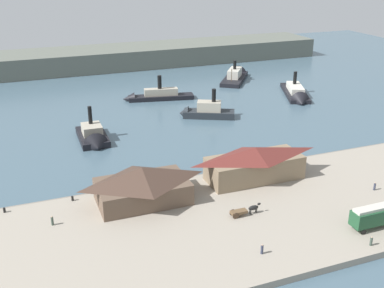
{
  "coord_description": "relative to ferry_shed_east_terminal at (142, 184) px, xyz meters",
  "views": [
    {
      "loc": [
        -42.59,
        -86.74,
        44.32
      ],
      "look_at": [
        -4.59,
        11.08,
        2.0
      ],
      "focal_mm": 43.95,
      "sensor_mm": 36.0,
      "label": 1
    }
  ],
  "objects": [
    {
      "name": "mooring_post_west",
      "position": [
        -24.48,
        4.95,
        -3.05
      ],
      "size": [
        0.44,
        0.44,
        0.9
      ],
      "primitive_type": "cylinder",
      "color": "black",
      "rests_on": "quay_promenade"
    },
    {
      "name": "ferry_moored_west",
      "position": [
        31.12,
        44.73,
        -2.98
      ],
      "size": [
        16.6,
        11.43,
        9.84
      ],
      "color": "#23282D",
      "rests_on": "ground"
    },
    {
      "name": "street_tram",
      "position": [
        34.11,
        -23.11,
        -1.14
      ],
      "size": [
        8.71,
        2.79,
        4.0
      ],
      "color": "#1E4C2D",
      "rests_on": "quay_promenade"
    },
    {
      "name": "seawall_edge",
      "position": [
        22.88,
        6.9,
        -4.2
      ],
      "size": [
        110.0,
        0.8,
        1.0
      ],
      "primitive_type": "cube",
      "color": "gray",
      "rests_on": "ground"
    },
    {
      "name": "ferry_shed_customs_shed",
      "position": [
        24.02,
        0.88,
        0.02
      ],
      "size": [
        20.11,
        8.1,
        6.95
      ],
      "color": "#847056",
      "rests_on": "quay_promenade"
    },
    {
      "name": "pedestrian_by_tram",
      "position": [
        43.78,
        -12.27,
        -2.74
      ],
      "size": [
        0.41,
        0.41,
        1.67
      ],
      "color": "#33384C",
      "rests_on": "quay_promenade"
    },
    {
      "name": "ferry_approaching_east",
      "position": [
        60.27,
        82.89,
        -3.38
      ],
      "size": [
        19.32,
        23.08,
        10.23
      ],
      "color": "black",
      "rests_on": "ground"
    },
    {
      "name": "pedestrian_near_east_shed",
      "position": [
        29.94,
        -27.36,
        -2.75
      ],
      "size": [
        0.41,
        0.41,
        1.64
      ],
      "color": "#3D4C42",
      "rests_on": "quay_promenade"
    },
    {
      "name": "ground_plane",
      "position": [
        22.88,
        10.5,
        -4.7
      ],
      "size": [
        320.0,
        320.0,
        0.0
      ],
      "primitive_type": "plane",
      "color": "#476070"
    },
    {
      "name": "ferry_outer_harbor",
      "position": [
        22.37,
        67.15,
        -3.42
      ],
      "size": [
        23.66,
        8.82,
        9.42
      ],
      "color": "black",
      "rests_on": "ground"
    },
    {
      "name": "horse_cart",
      "position": [
        15.42,
        -11.57,
        -2.58
      ],
      "size": [
        5.85,
        1.4,
        1.87
      ],
      "color": "brown",
      "rests_on": "quay_promenade"
    },
    {
      "name": "mooring_post_east",
      "position": [
        -12.41,
        4.93,
        -3.05
      ],
      "size": [
        0.44,
        0.44,
        0.9
      ],
      "primitive_type": "cylinder",
      "color": "black",
      "rests_on": "quay_promenade"
    },
    {
      "name": "pedestrian_near_cart",
      "position": [
        -16.84,
        -2.63,
        -2.7
      ],
      "size": [
        0.44,
        0.44,
        1.76
      ],
      "color": "#3D4C42",
      "rests_on": "quay_promenade"
    },
    {
      "name": "ferry_shed_east_terminal",
      "position": [
        0.0,
        0.0,
        0.0
      ],
      "size": [
        17.17,
        10.61,
        6.89
      ],
      "color": "brown",
      "rests_on": "quay_promenade"
    },
    {
      "name": "quay_promenade",
      "position": [
        22.88,
        -11.5,
        -4.1
      ],
      "size": [
        110.0,
        36.0,
        1.2
      ],
      "primitive_type": "cube",
      "color": "#9E9384",
      "rests_on": "ground"
    },
    {
      "name": "far_headland",
      "position": [
        22.88,
        120.5,
        -0.7
      ],
      "size": [
        180.0,
        24.0,
        8.0
      ],
      "primitive_type": "cube",
      "color": "#60665B",
      "rests_on": "ground"
    },
    {
      "name": "ferry_mid_harbor",
      "position": [
        -2.82,
        36.13,
        -3.38
      ],
      "size": [
        7.12,
        15.68,
        10.92
      ],
      "color": "black",
      "rests_on": "ground"
    },
    {
      "name": "ferry_departing_north",
      "position": [
        67.73,
        52.16,
        -3.62
      ],
      "size": [
        15.35,
        25.08,
        9.93
      ],
      "color": "black",
      "rests_on": "ground"
    },
    {
      "name": "pedestrian_walking_east",
      "position": [
        12.61,
        -23.02,
        -2.72
      ],
      "size": [
        0.42,
        0.42,
        1.71
      ],
      "color": "#33384C",
      "rests_on": "quay_promenade"
    }
  ]
}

